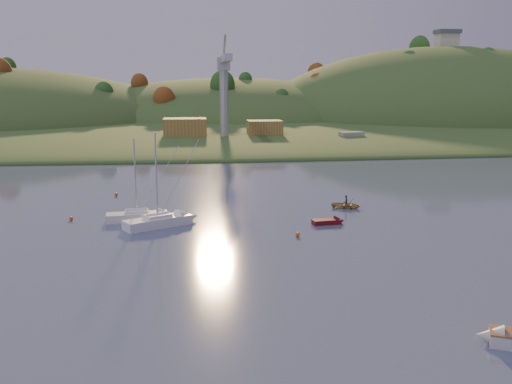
{
  "coord_description": "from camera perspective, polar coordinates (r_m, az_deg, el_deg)",
  "views": [
    {
      "loc": [
        -7.18,
        -26.49,
        16.81
      ],
      "look_at": [
        0.47,
        37.89,
        4.1
      ],
      "focal_mm": 40.0,
      "sensor_mm": 36.0,
      "label": 1
    }
  ],
  "objects": [
    {
      "name": "hilltop_house",
      "position": [
        244.48,
        18.56,
        14.43
      ],
      "size": [
        9.0,
        7.0,
        6.45
      ],
      "color": "beige",
      "rests_on": "hill_right"
    },
    {
      "name": "buoy_1",
      "position": [
        62.69,
        4.18,
        -4.25
      ],
      "size": [
        0.5,
        0.5,
        0.5
      ],
      "primitive_type": "sphere",
      "color": "#FF5A0D",
      "rests_on": "ground"
    },
    {
      "name": "shore_slope",
      "position": [
        192.36,
        -4.63,
        6.04
      ],
      "size": [
        640.0,
        150.0,
        7.0
      ],
      "primitive_type": "ellipsoid",
      "color": "#325221",
      "rests_on": "ground"
    },
    {
      "name": "far_shore",
      "position": [
        257.14,
        -5.2,
        7.3
      ],
      "size": [
        620.0,
        220.0,
        1.5
      ],
      "primitive_type": "cube",
      "color": "#325221",
      "rests_on": "ground"
    },
    {
      "name": "buoy_3",
      "position": [
        86.9,
        -13.81,
        -0.22
      ],
      "size": [
        0.5,
        0.5,
        0.5
      ],
      "primitive_type": "sphere",
      "color": "#FF5A0D",
      "rests_on": "ground"
    },
    {
      "name": "hill_right",
      "position": [
        244.5,
        18.07,
        6.61
      ],
      "size": [
        150.0,
        130.0,
        60.0
      ],
      "primitive_type": "ellipsoid",
      "color": "#325221",
      "rests_on": "ground"
    },
    {
      "name": "red_tender",
      "position": [
        68.72,
        7.65,
        -2.93
      ],
      "size": [
        4.09,
        1.85,
        1.35
      ],
      "rotation": [
        0.0,
        0.0,
        0.13
      ],
      "color": "#5E0D11",
      "rests_on": "ground"
    },
    {
      "name": "hillside_trees",
      "position": [
        212.28,
        -4.84,
        6.51
      ],
      "size": [
        280.0,
        50.0,
        32.0
      ],
      "primitive_type": null,
      "color": "#264E1C",
      "rests_on": "ground"
    },
    {
      "name": "paddler",
      "position": [
        77.26,
        9.01,
        -1.05
      ],
      "size": [
        0.55,
        0.64,
        1.49
      ],
      "primitive_type": "imported",
      "rotation": [
        0.0,
        0.0,
        1.15
      ],
      "color": "black",
      "rests_on": "ground"
    },
    {
      "name": "shed_east",
      "position": [
        152.34,
        0.87,
        6.42
      ],
      "size": [
        9.0,
        7.0,
        4.0
      ],
      "primitive_type": "cube",
      "color": "#9F6835",
      "rests_on": "wharf"
    },
    {
      "name": "buoy_2",
      "position": [
        73.32,
        -18.01,
        -2.52
      ],
      "size": [
        0.5,
        0.5,
        0.5
      ],
      "primitive_type": "sphere",
      "color": "#FF5A0D",
      "rests_on": "ground"
    },
    {
      "name": "sailboat_far",
      "position": [
        70.84,
        -11.82,
        -2.31
      ],
      "size": [
        7.45,
        2.82,
        10.11
      ],
      "rotation": [
        0.0,
        0.0,
        0.09
      ],
      "color": "silver",
      "rests_on": "ground"
    },
    {
      "name": "dock_crane",
      "position": [
        145.17,
        -3.21,
        11.22
      ],
      "size": [
        3.2,
        28.0,
        20.3
      ],
      "color": "#B7B7BC",
      "rests_on": "wharf"
    },
    {
      "name": "work_vessel",
      "position": [
        151.31,
        9.49,
        5.06
      ],
      "size": [
        15.11,
        8.26,
        3.68
      ],
      "rotation": [
        0.0,
        0.0,
        0.23
      ],
      "color": "slate",
      "rests_on": "ground"
    },
    {
      "name": "canoe",
      "position": [
        77.33,
        9.0,
        -1.3
      ],
      "size": [
        4.68,
        4.12,
        0.8
      ],
      "primitive_type": "imported",
      "rotation": [
        0.0,
        0.0,
        1.15
      ],
      "color": "#968453",
      "rests_on": "ground"
    },
    {
      "name": "shed_west",
      "position": [
        149.97,
        -7.11,
        6.41
      ],
      "size": [
        11.0,
        8.0,
        4.8
      ],
      "primitive_type": "cube",
      "color": "#9F6835",
      "rests_on": "wharf"
    },
    {
      "name": "wharf",
      "position": [
        149.8,
        -2.08,
        5.1
      ],
      "size": [
        42.0,
        16.0,
        2.4
      ],
      "primitive_type": "cube",
      "color": "slate",
      "rests_on": "ground"
    },
    {
      "name": "hill_center",
      "position": [
        237.71,
        -2.63,
        7.02
      ],
      "size": [
        140.0,
        120.0,
        36.0
      ],
      "primitive_type": "ellipsoid",
      "color": "#325221",
      "rests_on": "ground"
    },
    {
      "name": "sailboat_near",
      "position": [
        67.58,
        -9.79,
        -2.85
      ],
      "size": [
        8.12,
        6.0,
        11.06
      ],
      "rotation": [
        0.0,
        0.0,
        0.51
      ],
      "color": "white",
      "rests_on": "ground"
    }
  ]
}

